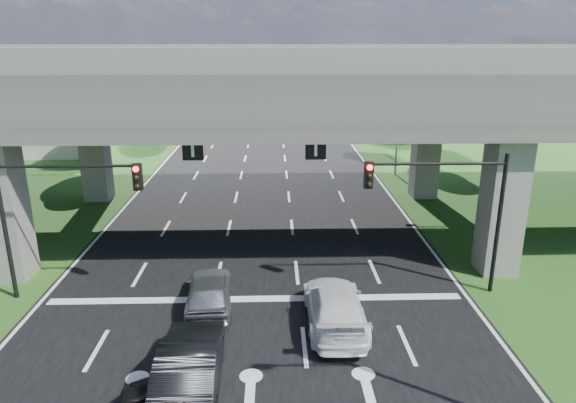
{
  "coord_description": "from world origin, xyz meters",
  "views": [
    {
      "loc": [
        0.78,
        -15.55,
        10.25
      ],
      "look_at": [
        1.43,
        7.26,
        3.06
      ],
      "focal_mm": 32.0,
      "sensor_mm": 36.0,
      "label": 1
    }
  ],
  "objects_px": {
    "signal_left": "(56,202)",
    "car_silver": "(209,291)",
    "streetlight_far": "(395,100)",
    "streetlight_beyond": "(360,84)",
    "car_dark": "(190,366)",
    "car_white": "(335,306)",
    "signal_right": "(449,198)"
  },
  "relations": [
    {
      "from": "signal_left",
      "to": "car_silver",
      "type": "height_order",
      "value": "signal_left"
    },
    {
      "from": "streetlight_far",
      "to": "streetlight_beyond",
      "type": "height_order",
      "value": "same"
    },
    {
      "from": "streetlight_beyond",
      "to": "car_dark",
      "type": "distance_m",
      "value": 44.13
    },
    {
      "from": "streetlight_beyond",
      "to": "car_dark",
      "type": "relative_size",
      "value": 1.96
    },
    {
      "from": "car_white",
      "to": "streetlight_beyond",
      "type": "bearing_deg",
      "value": -100.66
    },
    {
      "from": "streetlight_far",
      "to": "car_dark",
      "type": "bearing_deg",
      "value": -114.42
    },
    {
      "from": "signal_right",
      "to": "streetlight_far",
      "type": "height_order",
      "value": "streetlight_far"
    },
    {
      "from": "signal_right",
      "to": "car_dark",
      "type": "distance_m",
      "value": 11.89
    },
    {
      "from": "streetlight_far",
      "to": "signal_right",
      "type": "bearing_deg",
      "value": -96.47
    },
    {
      "from": "signal_left",
      "to": "car_white",
      "type": "bearing_deg",
      "value": -13.07
    },
    {
      "from": "streetlight_far",
      "to": "car_dark",
      "type": "height_order",
      "value": "streetlight_far"
    },
    {
      "from": "signal_left",
      "to": "car_dark",
      "type": "relative_size",
      "value": 1.18
    },
    {
      "from": "signal_right",
      "to": "streetlight_beyond",
      "type": "xyz_separation_m",
      "value": [
        2.27,
        36.06,
        1.66
      ]
    },
    {
      "from": "signal_right",
      "to": "car_dark",
      "type": "height_order",
      "value": "signal_right"
    },
    {
      "from": "signal_right",
      "to": "streetlight_far",
      "type": "distance_m",
      "value": 20.25
    },
    {
      "from": "streetlight_beyond",
      "to": "car_silver",
      "type": "height_order",
      "value": "streetlight_beyond"
    },
    {
      "from": "signal_right",
      "to": "streetlight_beyond",
      "type": "distance_m",
      "value": 36.17
    },
    {
      "from": "streetlight_beyond",
      "to": "car_white",
      "type": "xyz_separation_m",
      "value": [
        -7.09,
        -38.57,
        -5.06
      ]
    },
    {
      "from": "streetlight_far",
      "to": "car_white",
      "type": "relative_size",
      "value": 1.92
    },
    {
      "from": "signal_right",
      "to": "streetlight_beyond",
      "type": "relative_size",
      "value": 0.6
    },
    {
      "from": "car_silver",
      "to": "signal_right",
      "type": "bearing_deg",
      "value": -176.6
    },
    {
      "from": "car_silver",
      "to": "car_dark",
      "type": "bearing_deg",
      "value": 86.32
    },
    {
      "from": "car_white",
      "to": "car_dark",
      "type": "bearing_deg",
      "value": 36.76
    },
    {
      "from": "signal_left",
      "to": "car_dark",
      "type": "xyz_separation_m",
      "value": [
        6.02,
        -6.14,
        -3.32
      ]
    },
    {
      "from": "signal_right",
      "to": "signal_left",
      "type": "bearing_deg",
      "value": 180.0
    },
    {
      "from": "signal_right",
      "to": "signal_left",
      "type": "relative_size",
      "value": 1.0
    },
    {
      "from": "signal_left",
      "to": "car_silver",
      "type": "bearing_deg",
      "value": -11.22
    },
    {
      "from": "streetlight_far",
      "to": "streetlight_beyond",
      "type": "xyz_separation_m",
      "value": [
        0.0,
        16.0,
        0.0
      ]
    },
    {
      "from": "car_dark",
      "to": "car_white",
      "type": "height_order",
      "value": "car_dark"
    },
    {
      "from": "signal_right",
      "to": "car_silver",
      "type": "bearing_deg",
      "value": -172.92
    },
    {
      "from": "signal_right",
      "to": "streetlight_far",
      "type": "bearing_deg",
      "value": 83.53
    },
    {
      "from": "streetlight_beyond",
      "to": "car_dark",
      "type": "height_order",
      "value": "streetlight_beyond"
    }
  ]
}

